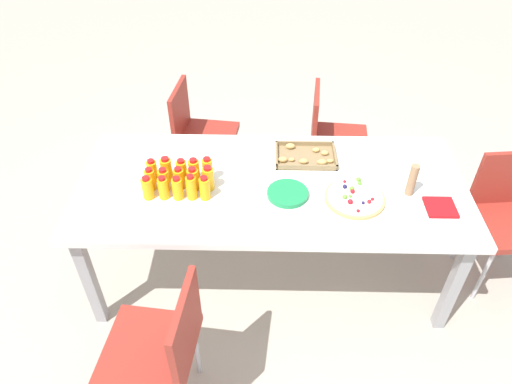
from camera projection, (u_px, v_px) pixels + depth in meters
name	position (u px, v px, depth m)	size (l,w,h in m)	color
ground_plane	(269.00, 270.00, 3.02)	(12.00, 12.00, 0.00)	#B2A899
party_table	(271.00, 192.00, 2.58)	(2.11, 0.92, 0.73)	white
chair_near_left	(163.00, 344.00, 2.06)	(0.44, 0.44, 0.83)	maroon
chair_far_right	(330.00, 134.00, 3.31)	(0.44, 0.44, 0.83)	maroon
chair_end	(508.00, 210.00, 2.71)	(0.44, 0.44, 0.83)	maroon
chair_far_left	(198.00, 130.00, 3.34)	(0.44, 0.44, 0.83)	maroon
juice_bottle_0	(148.00, 188.00, 2.42)	(0.06, 0.06, 0.13)	#FAAD14
juice_bottle_1	(163.00, 188.00, 2.42)	(0.05, 0.05, 0.14)	#F9AE14
juice_bottle_2	(177.00, 188.00, 2.41)	(0.06, 0.06, 0.14)	#FAAC14
juice_bottle_3	(191.00, 187.00, 2.41)	(0.05, 0.05, 0.15)	#FAAC14
juice_bottle_4	(205.00, 188.00, 2.41)	(0.06, 0.06, 0.14)	#F8AE14
juice_bottle_5	(150.00, 179.00, 2.47)	(0.05, 0.05, 0.13)	#F9AD14
juice_bottle_6	(164.00, 180.00, 2.47)	(0.06, 0.06, 0.13)	#FAAD14
juice_bottle_7	(179.00, 179.00, 2.47)	(0.06, 0.06, 0.13)	#FAAF14
juice_bottle_8	(193.00, 179.00, 2.47)	(0.06, 0.06, 0.14)	#F9AE14
juice_bottle_9	(208.00, 178.00, 2.47)	(0.06, 0.06, 0.15)	#F9AE14
juice_bottle_10	(152.00, 171.00, 2.53)	(0.06, 0.06, 0.13)	#F9AC14
juice_bottle_11	(166.00, 169.00, 2.53)	(0.06, 0.06, 0.14)	#F9AC14
juice_bottle_12	(182.00, 170.00, 2.53)	(0.06, 0.06, 0.13)	#FAAC14
juice_bottle_13	(194.00, 170.00, 2.52)	(0.06, 0.06, 0.14)	#F9AB14
juice_bottle_14	(208.00, 170.00, 2.52)	(0.06, 0.06, 0.15)	#FAAE14
fruit_pizza	(355.00, 198.00, 2.44)	(0.31, 0.31, 0.05)	tan
snack_tray	(306.00, 156.00, 2.71)	(0.35, 0.24, 0.04)	olive
plate_stack	(288.00, 193.00, 2.46)	(0.22, 0.22, 0.02)	#1E8C4C
napkin_stack	(440.00, 207.00, 2.39)	(0.15, 0.15, 0.02)	red
cardboard_tube	(412.00, 180.00, 2.42)	(0.04, 0.04, 0.19)	#9E7A56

